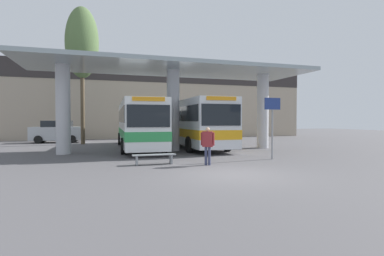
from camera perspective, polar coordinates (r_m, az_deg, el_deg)
name	(u,v)px	position (r m, az deg, el deg)	size (l,w,h in m)	color
ground_plane	(233,174)	(11.29, 7.81, -8.77)	(100.00, 100.00, 0.00)	#565456
townhouse_backdrop	(142,95)	(33.72, -9.45, 6.17)	(40.00, 0.58, 8.21)	tan
station_canopy	(173,81)	(19.91, -3.62, 8.97)	(18.39, 5.95, 5.54)	silver
transit_bus_left_bay	(139,123)	(21.88, -10.15, 0.95)	(3.07, 12.31, 3.27)	white
transit_bus_center_bay	(193,122)	(22.22, 0.20, 1.15)	(2.99, 11.23, 3.39)	silver
waiting_bench_near_pillar	(154,157)	(13.74, -7.23, -5.45)	(1.96, 0.44, 0.46)	gray
info_sign_platform	(272,116)	(15.90, 15.06, 2.28)	(0.90, 0.09, 3.16)	gray
pedestrian_waiting	(208,142)	(13.39, 2.99, -2.68)	(0.58, 0.44, 1.70)	#333856
poplar_tree_behind_left	(82,44)	(27.44, -20.22, 14.84)	(2.69, 2.69, 11.45)	brown
parked_car_street	(57,132)	(29.56, -24.26, -0.66)	(4.54, 2.25, 1.98)	#B2B7BC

